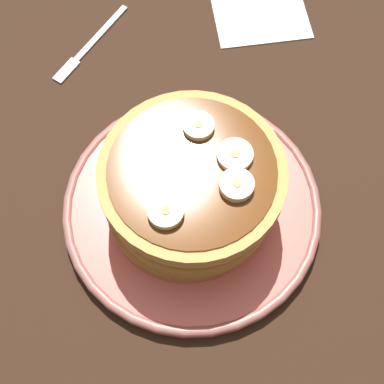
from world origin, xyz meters
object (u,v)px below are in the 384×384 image
(plate, at_px, (192,207))
(pancake_stack, at_px, (194,189))
(napkin, at_px, (259,7))
(banana_slice_1, at_px, (166,212))
(fork, at_px, (88,47))
(banana_slice_2, at_px, (198,126))
(banana_slice_3, at_px, (233,151))
(banana_slice_0, at_px, (236,185))

(plate, relative_size, pancake_stack, 1.50)
(pancake_stack, bearing_deg, napkin, -125.53)
(banana_slice_1, relative_size, fork, 0.28)
(plate, relative_size, banana_slice_2, 9.01)
(banana_slice_3, height_order, fork, banana_slice_3)
(banana_slice_3, relative_size, fork, 0.29)
(banana_slice_3, bearing_deg, fork, -69.28)
(pancake_stack, height_order, banana_slice_1, banana_slice_1)
(banana_slice_3, height_order, napkin, banana_slice_3)
(banana_slice_3, bearing_deg, napkin, -119.37)
(banana_slice_3, distance_m, fork, 0.26)
(banana_slice_1, bearing_deg, pancake_stack, -139.51)
(pancake_stack, xyz_separation_m, banana_slice_2, (-0.02, -0.04, 0.04))
(plate, relative_size, fork, 2.33)
(pancake_stack, relative_size, banana_slice_2, 6.02)
(pancake_stack, xyz_separation_m, banana_slice_3, (-0.04, -0.01, 0.04))
(banana_slice_2, relative_size, fork, 0.26)
(banana_slice_1, bearing_deg, plate, -137.01)
(plate, bearing_deg, banana_slice_3, -173.15)
(banana_slice_3, relative_size, napkin, 0.29)
(banana_slice_2, xyz_separation_m, napkin, (-0.14, -0.19, -0.09))
(plate, bearing_deg, banana_slice_2, -116.76)
(banana_slice_1, xyz_separation_m, napkin, (-0.20, -0.25, -0.09))
(pancake_stack, distance_m, banana_slice_1, 0.06)
(plate, relative_size, napkin, 2.30)
(banana_slice_3, bearing_deg, banana_slice_1, 26.37)
(fork, bearing_deg, banana_slice_0, 106.48)
(fork, bearing_deg, pancake_stack, 101.65)
(banana_slice_1, distance_m, fork, 0.28)
(banana_slice_3, xyz_separation_m, fork, (0.09, -0.23, -0.09))
(banana_slice_2, height_order, banana_slice_3, same)
(pancake_stack, bearing_deg, fork, -78.35)
(banana_slice_1, bearing_deg, banana_slice_2, -127.34)
(banana_slice_1, distance_m, banana_slice_2, 0.09)
(plate, bearing_deg, pancake_stack, 119.17)
(banana_slice_2, distance_m, banana_slice_3, 0.04)
(banana_slice_0, bearing_deg, banana_slice_1, 3.19)
(banana_slice_0, relative_size, banana_slice_3, 0.93)
(fork, bearing_deg, banana_slice_3, 110.72)
(banana_slice_0, relative_size, banana_slice_1, 0.98)
(banana_slice_1, height_order, napkin, banana_slice_1)
(plate, xyz_separation_m, pancake_stack, (-0.00, 0.00, 0.04))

